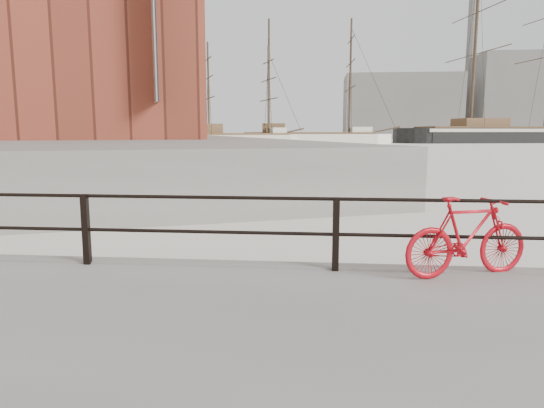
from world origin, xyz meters
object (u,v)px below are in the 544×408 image
(bicycle, at_px, (467,237))
(schooner_mid, at_px, (309,144))
(workboat_far, at_px, (125,150))
(schooner_left, at_px, (239,145))
(workboat_near, at_px, (88,159))
(barque_black, at_px, (544,142))

(bicycle, relative_size, schooner_mid, 0.06)
(bicycle, xyz_separation_m, workboat_far, (-24.21, 48.18, -0.88))
(schooner_left, bearing_deg, workboat_near, -119.97)
(bicycle, relative_size, workboat_far, 0.16)
(barque_black, relative_size, workboat_near, 5.39)
(barque_black, xyz_separation_m, workboat_far, (-65.69, -44.07, 0.00))
(barque_black, relative_size, workboat_far, 6.25)
(bicycle, distance_m, schooner_mid, 78.67)
(bicycle, xyz_separation_m, schooner_left, (-14.70, 72.62, -0.88))
(barque_black, bearing_deg, workboat_far, -159.29)
(barque_black, distance_m, workboat_near, 87.07)
(bicycle, xyz_separation_m, workboat_near, (-20.12, 30.72, -0.88))
(barque_black, distance_m, schooner_mid, 46.99)
(workboat_near, bearing_deg, workboat_far, 102.44)
(schooner_left, relative_size, workboat_near, 1.74)
(schooner_mid, xyz_separation_m, schooner_left, (-11.22, -5.97, 0.00))
(workboat_near, xyz_separation_m, workboat_far, (-4.08, 17.46, 0.00))
(workboat_near, bearing_deg, barque_black, 44.24)
(bicycle, height_order, workboat_near, workboat_near)
(workboat_far, bearing_deg, workboat_near, -103.33)
(schooner_mid, height_order, workboat_near, schooner_mid)
(barque_black, bearing_deg, bicycle, -127.36)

